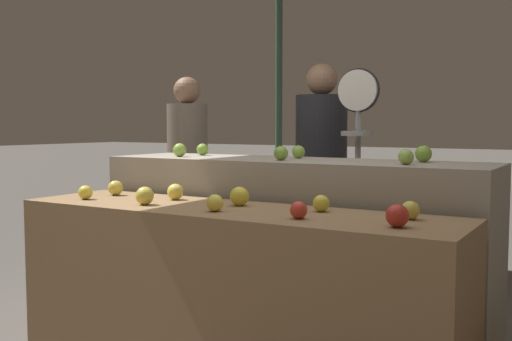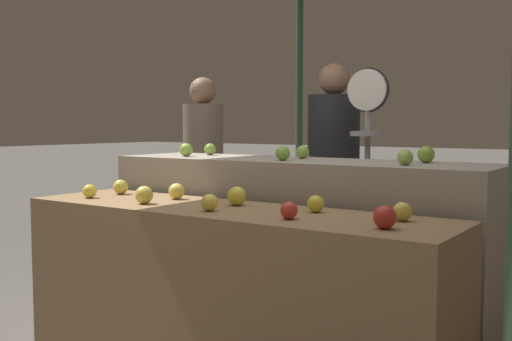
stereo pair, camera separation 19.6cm
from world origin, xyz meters
name	(u,v)px [view 2 (the right image)]	position (x,y,z in m)	size (l,w,h in m)	color
display_counter_front	(226,303)	(0.00, 0.00, 0.44)	(2.11, 0.55, 0.87)	olive
display_counter_back	(294,258)	(0.00, 0.60, 0.53)	(2.11, 0.55, 1.07)	gray
apple_front_0	(90,191)	(-0.80, -0.10, 0.91)	(0.07, 0.07, 0.07)	gold
apple_front_1	(144,195)	(-0.41, -0.11, 0.92)	(0.09, 0.09, 0.09)	gold
apple_front_2	(209,202)	(0.00, -0.11, 0.91)	(0.08, 0.08, 0.08)	yellow
apple_front_3	(289,210)	(0.40, -0.11, 0.91)	(0.07, 0.07, 0.07)	red
apple_front_4	(385,217)	(0.80, -0.10, 0.92)	(0.09, 0.09, 0.09)	#B72D23
apple_front_5	(121,187)	(-0.80, 0.11, 0.91)	(0.08, 0.08, 0.08)	gold
apple_front_6	(176,191)	(-0.40, 0.12, 0.91)	(0.08, 0.08, 0.08)	yellow
apple_front_7	(237,196)	(-0.01, 0.10, 0.92)	(0.09, 0.09, 0.09)	gold
apple_front_8	(316,204)	(0.40, 0.12, 0.91)	(0.07, 0.07, 0.07)	gold
apple_front_9	(402,212)	(0.79, 0.10, 0.91)	(0.08, 0.08, 0.08)	gold
apple_back_0	(186,150)	(-0.67, 0.50, 1.10)	(0.08, 0.08, 0.08)	#84AD3D
apple_back_1	(283,153)	(0.00, 0.49, 1.10)	(0.08, 0.08, 0.08)	#7AA338
apple_back_2	(405,157)	(0.66, 0.48, 1.10)	(0.07, 0.07, 0.07)	#8EB247
apple_back_3	(210,149)	(-0.66, 0.70, 1.10)	(0.07, 0.07, 0.07)	#7AA338
apple_back_4	(303,152)	(-0.01, 0.70, 1.10)	(0.07, 0.07, 0.07)	#84AD3D
apple_back_5	(426,154)	(0.67, 0.71, 1.11)	(0.08, 0.08, 0.08)	#7AA338
produce_scale	(367,139)	(0.10, 1.30, 1.16)	(0.27, 0.20, 1.60)	#99999E
person_vendor_at_scale	(333,165)	(-0.30, 1.62, 0.97)	(0.44, 0.44, 1.68)	#2D2D38
person_customer_left	(203,162)	(-1.45, 1.59, 0.95)	(0.34, 0.34, 1.63)	#2D2D38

